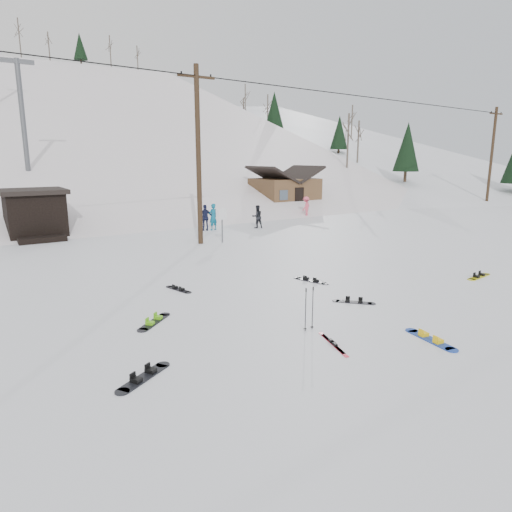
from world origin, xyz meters
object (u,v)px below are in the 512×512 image
cabin (285,193)px  utility_pole (198,154)px  hero_snowboard (431,339)px  hero_skis (333,343)px

cabin → utility_pole: bearing=-142.4°
hero_snowboard → hero_skis: 2.53m
hero_skis → cabin: bearing=73.3°
hero_snowboard → hero_skis: bearing=71.6°
cabin → hero_skis: cabin is taller
cabin → hero_snowboard: (-13.98, -24.98, -1.45)m
hero_skis → hero_snowboard: bearing=-9.8°
hero_skis → utility_pole: bearing=94.4°
utility_pole → hero_skis: 14.94m
utility_pole → cabin: 16.71m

